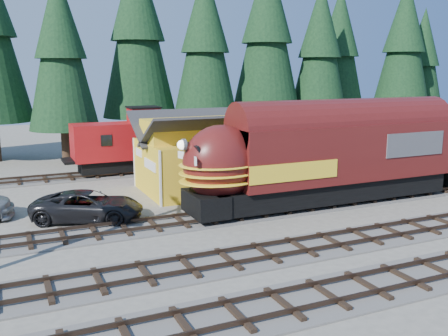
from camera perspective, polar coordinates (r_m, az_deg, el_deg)
name	(u,v)px	position (r m, az deg, el deg)	size (l,w,h in m)	color
ground	(319,230)	(25.90, 10.82, -6.99)	(120.00, 120.00, 0.00)	#6B665B
track_siding	(410,192)	(35.12, 20.50, -2.62)	(68.00, 3.20, 0.33)	#4C4947
track_spur	(68,178)	(39.08, -17.44, -1.09)	(32.00, 3.20, 0.33)	#4C4947
depot	(231,145)	(34.11, 0.83, 2.67)	(12.80, 7.00, 5.30)	yellow
conifer_backdrop	(198,43)	(49.12, -2.97, 14.06)	(80.20, 21.97, 17.44)	black
locomotive	(317,160)	(29.83, 10.57, 0.90)	(17.65, 3.51, 4.80)	black
caboose	(134,143)	(39.58, -10.29, 2.83)	(9.20, 2.67, 4.78)	black
pickup_truck_a	(88,206)	(27.78, -15.29, -4.21)	(2.69, 5.83, 1.62)	black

